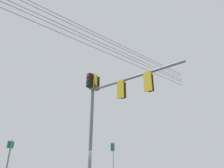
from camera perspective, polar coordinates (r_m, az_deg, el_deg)
The scene contains 4 objects.
signal_mast_assembly at distance 10.94m, azimuth -1.35°, elevation -4.91°, with size 2.85×5.66×7.17m.
route_sign_primary at distance 10.18m, azimuth -28.91°, elevation -20.94°, with size 0.33×0.11×2.82m.
route_sign_secondary at distance 12.26m, azimuth 0.30°, elevation -22.57°, with size 0.29×0.18×3.06m.
overhead_wire_span at distance 14.31m, azimuth -2.06°, elevation 11.68°, with size 16.30×11.56×1.42m.
Camera 1 is at (-11.05, -4.08, 1.74)m, focal length 30.72 mm.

